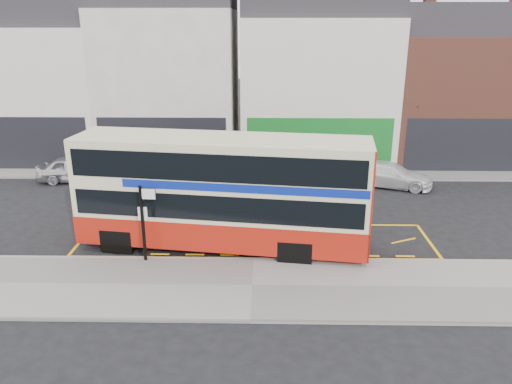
{
  "coord_description": "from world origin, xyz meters",
  "views": [
    {
      "loc": [
        0.39,
        -16.82,
        8.43
      ],
      "look_at": [
        0.04,
        2.0,
        1.9
      ],
      "focal_mm": 35.0,
      "sensor_mm": 36.0,
      "label": 1
    }
  ],
  "objects_px": {
    "street_tree_right": "(416,112)",
    "double_decker_bus": "(223,192)",
    "bus_stop_post": "(144,216)",
    "car_silver": "(77,169)",
    "car_white": "(390,175)",
    "car_grey": "(211,169)"
  },
  "relations": [
    {
      "from": "car_silver",
      "to": "street_tree_right",
      "type": "xyz_separation_m",
      "value": [
        18.93,
        2.69,
        2.7
      ]
    },
    {
      "from": "car_grey",
      "to": "street_tree_right",
      "type": "bearing_deg",
      "value": -74.0
    },
    {
      "from": "bus_stop_post",
      "to": "car_grey",
      "type": "height_order",
      "value": "bus_stop_post"
    },
    {
      "from": "double_decker_bus",
      "to": "car_white",
      "type": "bearing_deg",
      "value": 51.07
    },
    {
      "from": "car_grey",
      "to": "street_tree_right",
      "type": "relative_size",
      "value": 0.75
    },
    {
      "from": "car_white",
      "to": "car_silver",
      "type": "bearing_deg",
      "value": 106.46
    },
    {
      "from": "car_silver",
      "to": "street_tree_right",
      "type": "height_order",
      "value": "street_tree_right"
    },
    {
      "from": "street_tree_right",
      "to": "car_silver",
      "type": "bearing_deg",
      "value": -171.92
    },
    {
      "from": "car_silver",
      "to": "car_grey",
      "type": "xyz_separation_m",
      "value": [
        7.34,
        0.39,
        -0.08
      ]
    },
    {
      "from": "double_decker_bus",
      "to": "street_tree_right",
      "type": "relative_size",
      "value": 2.24
    },
    {
      "from": "bus_stop_post",
      "to": "street_tree_right",
      "type": "relative_size",
      "value": 0.57
    },
    {
      "from": "car_silver",
      "to": "street_tree_right",
      "type": "bearing_deg",
      "value": -87.2
    },
    {
      "from": "street_tree_right",
      "to": "bus_stop_post",
      "type": "bearing_deg",
      "value": -136.17
    },
    {
      "from": "double_decker_bus",
      "to": "bus_stop_post",
      "type": "bearing_deg",
      "value": -144.14
    },
    {
      "from": "car_grey",
      "to": "car_white",
      "type": "relative_size",
      "value": 0.85
    },
    {
      "from": "street_tree_right",
      "to": "double_decker_bus",
      "type": "bearing_deg",
      "value": -132.99
    },
    {
      "from": "bus_stop_post",
      "to": "car_silver",
      "type": "relative_size",
      "value": 0.69
    },
    {
      "from": "double_decker_bus",
      "to": "bus_stop_post",
      "type": "height_order",
      "value": "double_decker_bus"
    },
    {
      "from": "double_decker_bus",
      "to": "car_white",
      "type": "distance_m",
      "value": 11.37
    },
    {
      "from": "street_tree_right",
      "to": "car_white",
      "type": "bearing_deg",
      "value": -121.85
    },
    {
      "from": "bus_stop_post",
      "to": "car_silver",
      "type": "xyz_separation_m",
      "value": [
        -6.04,
        9.69,
        -1.17
      ]
    },
    {
      "from": "double_decker_bus",
      "to": "street_tree_right",
      "type": "xyz_separation_m",
      "value": [
        10.2,
        10.94,
        1.1
      ]
    }
  ]
}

